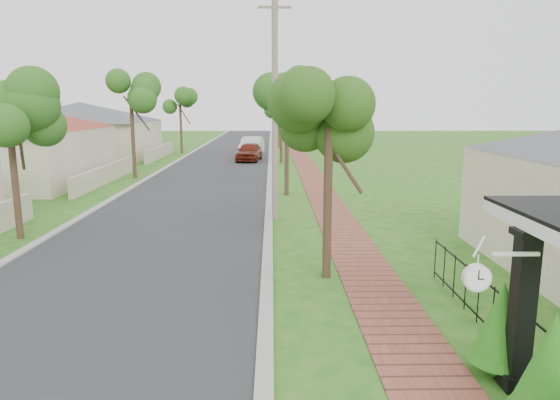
% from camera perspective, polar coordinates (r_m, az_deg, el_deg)
% --- Properties ---
extents(ground, '(160.00, 160.00, 0.00)m').
position_cam_1_polar(ground, '(9.13, -6.01, -17.39)').
color(ground, '#225F16').
rests_on(ground, ground).
extents(road, '(7.00, 120.00, 0.02)m').
position_cam_1_polar(road, '(28.59, -8.54, 1.96)').
color(road, '#28282B').
rests_on(road, ground).
extents(kerb_right, '(0.30, 120.00, 0.10)m').
position_cam_1_polar(kerb_right, '(28.34, -1.20, 2.00)').
color(kerb_right, '#9E9E99').
rests_on(kerb_right, ground).
extents(kerb_left, '(0.30, 120.00, 0.10)m').
position_cam_1_polar(kerb_left, '(29.30, -15.63, 1.89)').
color(kerb_left, '#9E9E99').
rests_on(kerb_left, ground).
extents(sidewalk, '(1.50, 120.00, 0.03)m').
position_cam_1_polar(sidewalk, '(28.45, 4.05, 2.00)').
color(sidewalk, '#95513B').
rests_on(sidewalk, ground).
extents(porch_post, '(0.48, 0.48, 2.52)m').
position_cam_1_polar(porch_post, '(8.57, 25.85, -12.11)').
color(porch_post, black).
rests_on(porch_post, ground).
extents(picket_fence, '(0.03, 8.02, 1.00)m').
position_cam_1_polar(picket_fence, '(9.76, 24.77, -12.95)').
color(picket_fence, black).
rests_on(picket_fence, ground).
extents(street_trees, '(10.70, 37.65, 5.89)m').
position_cam_1_polar(street_trees, '(35.05, -7.06, 11.02)').
color(street_trees, '#382619').
rests_on(street_trees, ground).
extents(hedge_row, '(0.91, 3.41, 2.09)m').
position_cam_1_polar(hedge_row, '(7.78, 28.64, -16.71)').
color(hedge_row, '#216E16').
rests_on(hedge_row, ground).
extents(far_house_grey, '(15.56, 15.56, 4.60)m').
position_cam_1_polar(far_house_grey, '(44.91, -21.66, 7.47)').
color(far_house_grey, beige).
rests_on(far_house_grey, ground).
extents(parked_car_red, '(2.17, 4.43, 1.45)m').
position_cam_1_polar(parked_car_red, '(39.58, -3.53, 5.52)').
color(parked_car_red, '#5E1A0E').
rests_on(parked_car_red, ground).
extents(parked_car_white, '(2.21, 4.95, 1.58)m').
position_cam_1_polar(parked_car_white, '(44.47, -3.26, 6.17)').
color(parked_car_white, white).
rests_on(parked_car_white, ground).
extents(near_tree, '(1.88, 1.88, 4.83)m').
position_cam_1_polar(near_tree, '(12.19, 5.62, 8.53)').
color(near_tree, '#382619').
rests_on(near_tree, ground).
extents(utility_pole, '(1.20, 0.24, 8.15)m').
position_cam_1_polar(utility_pole, '(18.71, -0.59, 10.23)').
color(utility_pole, gray).
rests_on(utility_pole, ground).
extents(station_clock, '(1.05, 0.13, 0.57)m').
position_cam_1_polar(station_clock, '(7.60, 21.88, -8.02)').
color(station_clock, white).
rests_on(station_clock, ground).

